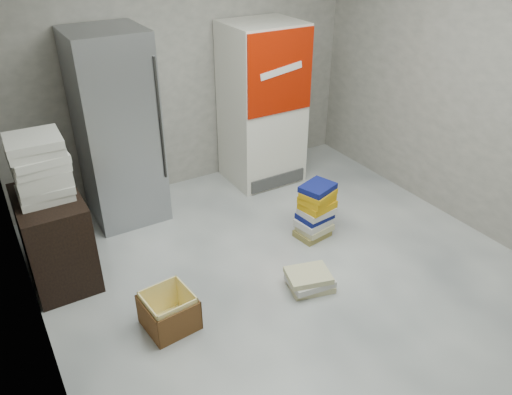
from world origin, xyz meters
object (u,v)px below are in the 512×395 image
at_px(steel_fridge, 117,130).
at_px(wood_shelf, 56,238).
at_px(coke_cooler, 262,105).
at_px(cardboard_box, 169,313).
at_px(phonebook_stack_main, 316,211).

relative_size(steel_fridge, wood_shelf, 2.37).
bearing_deg(coke_cooler, wood_shelf, -163.72).
distance_m(steel_fridge, cardboard_box, 1.97).
distance_m(coke_cooler, phonebook_stack_main, 1.50).
distance_m(coke_cooler, wood_shelf, 2.63).
bearing_deg(wood_shelf, steel_fridge, 41.31).
bearing_deg(steel_fridge, cardboard_box, -98.30).
height_order(coke_cooler, wood_shelf, coke_cooler).
bearing_deg(phonebook_stack_main, wood_shelf, 151.29).
height_order(phonebook_stack_main, cardboard_box, phonebook_stack_main).
relative_size(steel_fridge, cardboard_box, 4.69).
xyz_separation_m(coke_cooler, cardboard_box, (-1.91, -1.77, -0.78)).
relative_size(coke_cooler, wood_shelf, 2.25).
xyz_separation_m(coke_cooler, wood_shelf, (-2.48, -0.72, -0.50)).
relative_size(wood_shelf, cardboard_box, 1.98).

